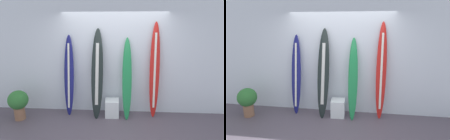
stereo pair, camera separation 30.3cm
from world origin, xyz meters
The scene contains 8 objects.
ground centered at (0.00, 0.00, -0.02)m, with size 8.00×8.00×0.04m, color #504752.
wall_back centered at (0.00, 1.30, 1.40)m, with size 7.20×0.20×2.80m, color silver.
surfboard_navy centered at (-1.10, 1.01, 0.97)m, with size 0.26×0.34×1.98m.
surfboard_charcoal centered at (-0.40, 0.93, 1.05)m, with size 0.31×0.49×2.13m.
surfboard_emerald centered at (0.31, 0.94, 0.94)m, with size 0.24×0.50×1.92m.
surfboard_crimson centered at (0.96, 1.03, 1.14)m, with size 0.24×0.31×2.28m.
display_block_left centered at (-0.04, 0.92, 0.21)m, with size 0.34×0.34×0.42m.
potted_plant centered at (-2.23, 0.62, 0.44)m, with size 0.45×0.45×0.72m.
Camera 2 is at (0.52, -3.14, 2.17)m, focal length 28.96 mm.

